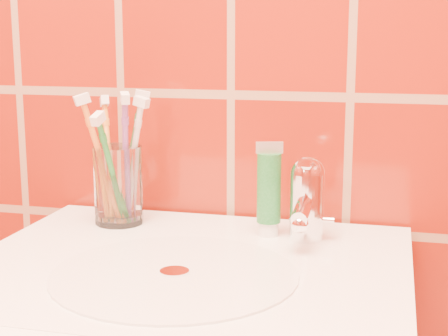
# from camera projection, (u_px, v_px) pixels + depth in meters

# --- Properties ---
(glass_tumbler) EXTENTS (0.09, 0.09, 0.12)m
(glass_tumbler) POSITION_uv_depth(u_px,v_px,m) (119.00, 185.00, 1.04)
(glass_tumbler) COLOR white
(glass_tumbler) RESTS_ON pedestal_sink
(toothpaste_tube) EXTENTS (0.04, 0.03, 0.14)m
(toothpaste_tube) POSITION_uv_depth(u_px,v_px,m) (269.00, 192.00, 0.98)
(toothpaste_tube) COLOR white
(toothpaste_tube) RESTS_ON pedestal_sink
(faucet) EXTENTS (0.05, 0.11, 0.12)m
(faucet) POSITION_uv_depth(u_px,v_px,m) (307.00, 196.00, 0.95)
(faucet) COLOR white
(faucet) RESTS_ON pedestal_sink
(toothbrush_0) EXTENTS (0.12, 0.15, 0.21)m
(toothbrush_0) POSITION_uv_depth(u_px,v_px,m) (109.00, 160.00, 1.06)
(toothbrush_0) COLOR orange
(toothbrush_0) RESTS_ON glass_tumbler
(toothbrush_1) EXTENTS (0.13, 0.12, 0.21)m
(toothbrush_1) POSITION_uv_depth(u_px,v_px,m) (102.00, 162.00, 1.01)
(toothbrush_1) COLOR orange
(toothbrush_1) RESTS_ON glass_tumbler
(toothbrush_2) EXTENTS (0.08, 0.10, 0.22)m
(toothbrush_2) POSITION_uv_depth(u_px,v_px,m) (126.00, 160.00, 1.02)
(toothbrush_2) COLOR #834594
(toothbrush_2) RESTS_ON glass_tumbler
(toothbrush_3) EXTENTS (0.06, 0.15, 0.20)m
(toothbrush_3) POSITION_uv_depth(u_px,v_px,m) (112.00, 171.00, 1.00)
(toothbrush_3) COLOR #217E2E
(toothbrush_3) RESTS_ON glass_tumbler
(toothbrush_4) EXTENTS (0.09, 0.08, 0.21)m
(toothbrush_4) POSITION_uv_depth(u_px,v_px,m) (131.00, 157.00, 1.04)
(toothbrush_4) COLOR #1D6D3A
(toothbrush_4) RESTS_ON glass_tumbler
(toothbrush_5) EXTENTS (0.09, 0.08, 0.20)m
(toothbrush_5) POSITION_uv_depth(u_px,v_px,m) (132.00, 161.00, 1.03)
(toothbrush_5) COLOR white
(toothbrush_5) RESTS_ON glass_tumbler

